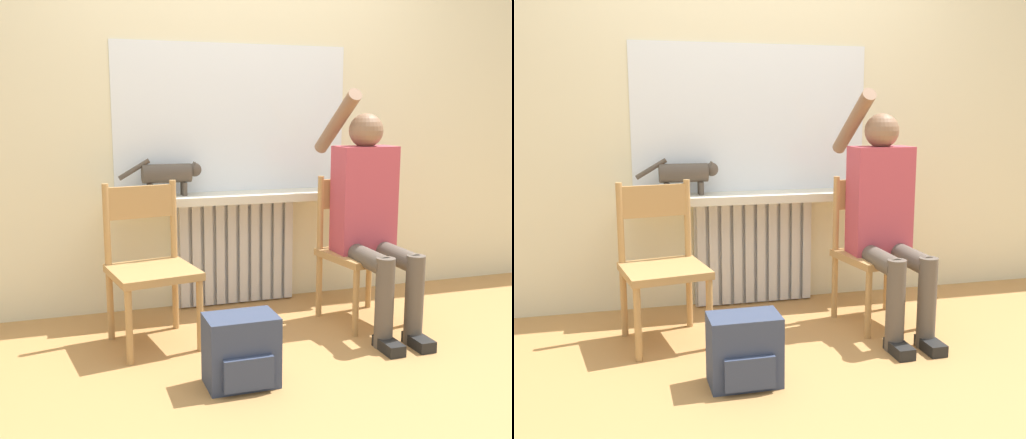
% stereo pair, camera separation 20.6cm
% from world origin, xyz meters
% --- Properties ---
extents(ground_plane, '(12.00, 12.00, 0.00)m').
position_xyz_m(ground_plane, '(0.00, 0.00, 0.00)').
color(ground_plane, '#B27F47').
extents(wall_with_window, '(7.00, 0.06, 2.70)m').
position_xyz_m(wall_with_window, '(0.00, 1.23, 1.35)').
color(wall_with_window, beige).
rests_on(wall_with_window, ground_plane).
extents(radiator, '(0.77, 0.08, 0.68)m').
position_xyz_m(radiator, '(-0.00, 1.15, 0.34)').
color(radiator, silver).
rests_on(radiator, ground_plane).
extents(windowsill, '(1.57, 0.28, 0.05)m').
position_xyz_m(windowsill, '(0.00, 1.06, 0.71)').
color(windowsill, beige).
rests_on(windowsill, radiator).
extents(window_glass, '(1.50, 0.01, 0.92)m').
position_xyz_m(window_glass, '(0.00, 1.20, 1.19)').
color(window_glass, white).
rests_on(window_glass, windowsill).
extents(chair_left, '(0.49, 0.49, 0.86)m').
position_xyz_m(chair_left, '(-0.63, 0.62, 0.44)').
color(chair_left, '#B2844C').
rests_on(chair_left, ground_plane).
extents(chair_right, '(0.49, 0.49, 0.86)m').
position_xyz_m(chair_right, '(0.61, 0.62, 0.44)').
color(chair_right, '#B2844C').
rests_on(chair_right, ground_plane).
extents(person, '(0.36, 0.97, 1.36)m').
position_xyz_m(person, '(0.62, 0.51, 0.67)').
color(person, brown).
rests_on(person, ground_plane).
extents(cat, '(0.50, 0.11, 0.23)m').
position_xyz_m(cat, '(-0.43, 1.08, 0.87)').
color(cat, '#4C4238').
rests_on(cat, windowsill).
extents(backpack, '(0.33, 0.24, 0.33)m').
position_xyz_m(backpack, '(-0.31, -0.02, 0.16)').
color(backpack, '#333D56').
rests_on(backpack, ground_plane).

